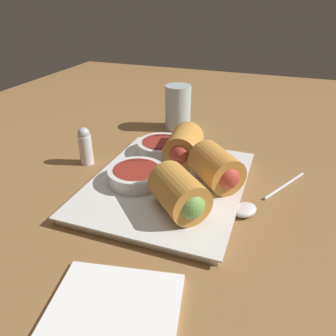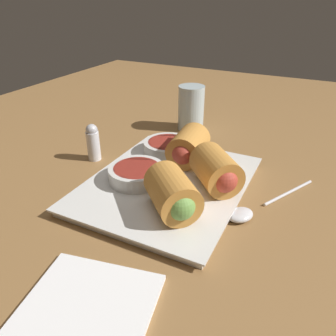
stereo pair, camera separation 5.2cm
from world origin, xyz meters
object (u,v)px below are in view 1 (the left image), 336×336
(salt_shaker, at_px, (85,146))
(serving_plate, at_px, (168,185))
(dipping_bowl_near, at_px, (137,175))
(napkin, at_px, (106,330))
(drinking_glass, at_px, (178,107))
(dipping_bowl_far, at_px, (162,147))
(spoon, at_px, (251,206))

(salt_shaker, bearing_deg, serving_plate, -100.57)
(dipping_bowl_near, relative_size, salt_shaker, 1.29)
(napkin, distance_m, salt_shaker, 0.37)
(dipping_bowl_near, xyz_separation_m, drinking_glass, (0.28, 0.02, 0.02))
(dipping_bowl_near, bearing_deg, salt_shaker, 67.90)
(dipping_bowl_near, relative_size, dipping_bowl_far, 1.00)
(drinking_glass, xyz_separation_m, salt_shaker, (-0.23, 0.11, -0.01))
(dipping_bowl_near, xyz_separation_m, spoon, (0.01, -0.19, -0.02))
(serving_plate, bearing_deg, dipping_bowl_near, 112.23)
(serving_plate, relative_size, dipping_bowl_far, 3.22)
(napkin, xyz_separation_m, salt_shaker, (0.30, 0.21, 0.03))
(serving_plate, relative_size, napkin, 1.66)
(serving_plate, xyz_separation_m, dipping_bowl_far, (0.10, 0.05, 0.02))
(dipping_bowl_near, bearing_deg, drinking_glass, 4.76)
(dipping_bowl_near, distance_m, dipping_bowl_far, 0.12)
(napkin, bearing_deg, spoon, -22.50)
(napkin, relative_size, salt_shaker, 2.50)
(serving_plate, relative_size, spoon, 1.68)
(serving_plate, relative_size, drinking_glass, 2.95)
(dipping_bowl_far, bearing_deg, salt_shaker, 115.83)
(dipping_bowl_near, height_order, salt_shaker, salt_shaker)
(napkin, bearing_deg, salt_shaker, 34.95)
(salt_shaker, bearing_deg, napkin, -145.05)
(spoon, height_order, salt_shaker, salt_shaker)
(drinking_glass, height_order, salt_shaker, drinking_glass)
(serving_plate, bearing_deg, dipping_bowl_far, 26.32)
(spoon, bearing_deg, dipping_bowl_near, 91.95)
(dipping_bowl_far, distance_m, salt_shaker, 0.14)
(dipping_bowl_near, bearing_deg, napkin, -161.96)
(spoon, relative_size, drinking_glass, 1.75)
(drinking_glass, relative_size, salt_shaker, 1.40)
(serving_plate, height_order, drinking_glass, drinking_glass)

